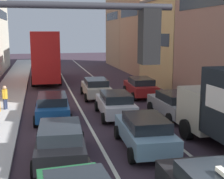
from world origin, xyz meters
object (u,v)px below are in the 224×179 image
at_px(traffic_light_pole, 25,115).
at_px(wagon_right_lane_far, 141,87).
at_px(wagon_left_lane_second, 60,141).
at_px(sedan_right_lane_behind_truck, 174,104).
at_px(hatchback_centre_lane_third, 115,104).
at_px(sedan_centre_lane_second, 145,131).
at_px(pedestrian_mid_sidewalk, 5,97).
at_px(bus_mid_queue_primary, 46,54).
at_px(sedan_left_lane_third, 53,106).
at_px(coupe_centre_lane_fourth, 96,87).

bearing_deg(traffic_light_pole, wagon_right_lane_far, 66.83).
relative_size(wagon_left_lane_second, sedan_right_lane_behind_truck, 1.02).
relative_size(traffic_light_pole, hatchback_centre_lane_third, 1.25).
height_order(sedan_centre_lane_second, pedestrian_mid_sidewalk, pedestrian_mid_sidewalk).
bearing_deg(pedestrian_mid_sidewalk, bus_mid_queue_primary, 102.93).
height_order(hatchback_centre_lane_third, sedan_left_lane_third, same).
height_order(wagon_left_lane_second, coupe_centre_lane_fourth, same).
bearing_deg(wagon_right_lane_far, sedan_left_lane_third, 129.29).
relative_size(sedan_left_lane_third, sedan_right_lane_behind_truck, 1.01).
height_order(traffic_light_pole, sedan_right_lane_behind_truck, traffic_light_pole).
height_order(sedan_centre_lane_second, sedan_right_lane_behind_truck, same).
bearing_deg(sedan_centre_lane_second, traffic_light_pole, 152.40).
distance_m(coupe_centre_lane_fourth, wagon_right_lane_far, 3.52).
bearing_deg(wagon_right_lane_far, sedan_centre_lane_second, 166.04).
distance_m(wagon_left_lane_second, hatchback_centre_lane_third, 6.92).
relative_size(wagon_right_lane_far, bus_mid_queue_primary, 0.42).
bearing_deg(sedan_centre_lane_second, wagon_left_lane_second, 99.74).
xyz_separation_m(coupe_centre_lane_fourth, sedan_right_lane_behind_truck, (3.56, -6.57, 0.00)).
relative_size(sedan_left_lane_third, pedestrian_mid_sidewalk, 2.63).
bearing_deg(sedan_left_lane_third, bus_mid_queue_primary, 2.05).
distance_m(sedan_centre_lane_second, coupe_centre_lane_fourth, 11.18).
height_order(hatchback_centre_lane_third, bus_mid_queue_primary, bus_mid_queue_primary).
bearing_deg(wagon_left_lane_second, sedan_left_lane_third, 3.97).
height_order(sedan_centre_lane_second, wagon_left_lane_second, same).
bearing_deg(wagon_left_lane_second, sedan_right_lane_behind_truck, -50.88).
bearing_deg(coupe_centre_lane_fourth, sedan_left_lane_third, 148.98).
height_order(traffic_light_pole, wagon_left_lane_second, traffic_light_pole).
bearing_deg(wagon_right_lane_far, coupe_centre_lane_fourth, 87.10).
distance_m(traffic_light_pole, wagon_left_lane_second, 7.92).
relative_size(sedan_left_lane_third, wagon_right_lane_far, 0.99).
distance_m(wagon_left_lane_second, wagon_right_lane_far, 13.23).
distance_m(sedan_centre_lane_second, wagon_right_lane_far, 11.31).
xyz_separation_m(coupe_centre_lane_fourth, bus_mid_queue_primary, (-3.50, 9.47, 2.03)).
xyz_separation_m(sedan_centre_lane_second, pedestrian_mid_sidewalk, (-6.54, 8.31, 0.15)).
relative_size(wagon_left_lane_second, sedan_left_lane_third, 1.01).
bearing_deg(hatchback_centre_lane_third, coupe_centre_lane_fourth, 4.38).
bearing_deg(wagon_left_lane_second, pedestrian_mid_sidewalk, 22.03).
bearing_deg(bus_mid_queue_primary, hatchback_centre_lane_third, -165.29).
relative_size(coupe_centre_lane_fourth, sedan_right_lane_behind_truck, 1.01).
bearing_deg(traffic_light_pole, bus_mid_queue_primary, 88.15).
distance_m(wagon_left_lane_second, sedan_left_lane_third, 6.12).
relative_size(traffic_light_pole, sedan_centre_lane_second, 1.25).
bearing_deg(sedan_right_lane_behind_truck, pedestrian_mid_sidewalk, 68.83).
bearing_deg(sedan_right_lane_behind_truck, sedan_centre_lane_second, 142.59).
height_order(sedan_right_lane_behind_truck, wagon_right_lane_far, same).
distance_m(sedan_left_lane_third, wagon_right_lane_far, 8.69).
bearing_deg(hatchback_centre_lane_third, wagon_left_lane_second, 150.90).
xyz_separation_m(hatchback_centre_lane_third, wagon_right_lane_far, (3.34, 5.35, 0.00)).
relative_size(sedan_centre_lane_second, coupe_centre_lane_fourth, 1.01).
distance_m(sedan_centre_lane_second, pedestrian_mid_sidewalk, 10.58).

